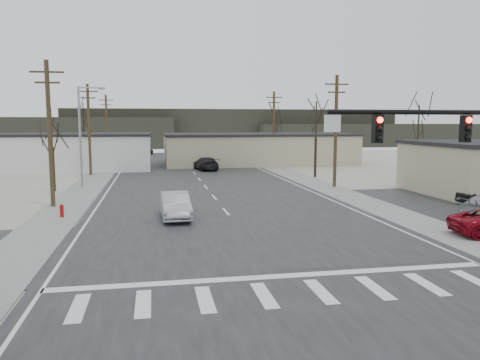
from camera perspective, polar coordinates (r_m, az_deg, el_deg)
The scene contains 26 objects.
ground at distance 22.98m, azimuth 1.33°, elevation -7.68°, with size 140.00×140.00×0.00m, color silver.
main_road at distance 37.49m, azimuth -3.36°, elevation -1.91°, with size 18.00×110.00×0.05m, color black.
cross_road at distance 22.98m, azimuth 1.33°, elevation -7.63°, with size 90.00×10.00×0.04m, color black.
sidewalk_left at distance 42.59m, azimuth -18.52°, elevation -1.18°, with size 3.00×90.00×0.06m, color gray.
sidewalk_right at distance 44.80m, azimuth 9.40°, elevation -0.52°, with size 3.00×90.00×0.06m, color gray.
fire_hydrant at distance 30.76m, azimuth -20.90°, elevation -3.52°, with size 0.24×0.24×0.87m.
building_left_far at distance 62.91m, azimuth -20.96°, elevation 3.29°, with size 22.30×12.30×4.50m.
building_right_far at distance 67.45m, azimuth 2.02°, elevation 3.88°, with size 26.30×14.30×4.30m.
upole_left_b at distance 34.47m, azimuth -22.19°, elevation 5.49°, with size 2.20×0.30×10.00m.
upole_left_c at distance 54.21m, azimuth -17.93°, elevation 6.04°, with size 2.20×0.30×10.00m.
upole_left_d at distance 74.09m, azimuth -15.94°, elevation 6.28°, with size 2.20×0.30×10.00m.
upole_right_a at distance 42.88m, azimuth 11.59°, elevation 6.06°, with size 2.20×0.30×10.00m.
upole_right_b at distance 63.81m, azimuth 4.14°, elevation 6.45°, with size 2.20×0.30×10.00m.
streetlight_main at distance 44.21m, azimuth -18.68°, elevation 5.69°, with size 2.40×0.25×9.00m.
tree_left_near at distance 42.61m, azimuth -22.01°, elevation 5.70°, with size 3.30×3.30×7.35m.
tree_right_mid at distance 50.71m, azimuth 9.26°, elevation 7.04°, with size 3.74×3.74×8.33m.
tree_left_far at distance 68.41m, azimuth -18.54°, elevation 7.03°, with size 3.96×3.96×8.82m.
tree_right_far at distance 76.31m, azimuth 4.42°, elevation 6.80°, with size 3.52×3.52×7.84m.
tree_lot at distance 51.19m, azimuth 20.92°, elevation 6.28°, with size 3.52×3.52×7.84m.
hill_left at distance 117.78m, azimuth -25.55°, elevation 5.20°, with size 70.00×18.00×7.00m, color #333026.
hill_center at distance 119.38m, azimuth -1.04°, elevation 6.37°, with size 80.00×18.00×9.00m, color #333026.
hill_right at distance 124.40m, azimuth 15.62°, elevation 5.34°, with size 60.00×18.00×5.50m, color #333026.
sedan_crossing at distance 28.73m, azimuth -7.90°, elevation -3.07°, with size 1.66×4.76×1.57m, color #989DA2.
car_far_a at distance 57.68m, azimuth -4.21°, elevation 2.02°, with size 2.19×5.39×1.56m, color black.
car_far_b at distance 86.87m, azimuth -11.35°, elevation 3.47°, with size 1.48×3.68×1.25m, color black.
car_parked_dark_a at distance 37.77m, azimuth 27.13°, elevation -1.66°, with size 1.44×3.57×1.22m, color black.
Camera 1 is at (-4.55, -21.76, 5.83)m, focal length 35.00 mm.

